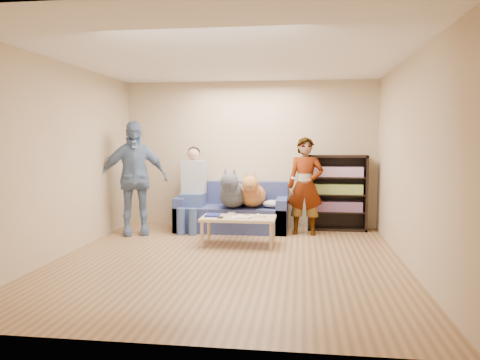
# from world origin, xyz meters

# --- Properties ---
(ground) EXTENTS (5.00, 5.00, 0.00)m
(ground) POSITION_xyz_m (0.00, 0.00, 0.00)
(ground) COLOR brown
(ground) RESTS_ON ground
(ceiling) EXTENTS (5.00, 5.00, 0.00)m
(ceiling) POSITION_xyz_m (0.00, 0.00, 2.60)
(ceiling) COLOR white
(ceiling) RESTS_ON ground
(wall_back) EXTENTS (4.50, 0.00, 4.50)m
(wall_back) POSITION_xyz_m (0.00, 2.50, 1.30)
(wall_back) COLOR tan
(wall_back) RESTS_ON ground
(wall_front) EXTENTS (4.50, 0.00, 4.50)m
(wall_front) POSITION_xyz_m (0.00, -2.50, 1.30)
(wall_front) COLOR tan
(wall_front) RESTS_ON ground
(wall_left) EXTENTS (0.00, 5.00, 5.00)m
(wall_left) POSITION_xyz_m (-2.25, 0.00, 1.30)
(wall_left) COLOR tan
(wall_left) RESTS_ON ground
(wall_right) EXTENTS (0.00, 5.00, 5.00)m
(wall_right) POSITION_xyz_m (2.25, 0.00, 1.30)
(wall_right) COLOR tan
(wall_right) RESTS_ON ground
(blanket) EXTENTS (0.36, 0.31, 0.13)m
(blanket) POSITION_xyz_m (0.46, 1.94, 0.49)
(blanket) COLOR #B5B4B9
(blanket) RESTS_ON sofa
(person_standing_right) EXTENTS (0.61, 0.43, 1.61)m
(person_standing_right) POSITION_xyz_m (1.00, 1.87, 0.80)
(person_standing_right) COLOR gray
(person_standing_right) RESTS_ON ground
(person_standing_left) EXTENTS (1.19, 0.84, 1.87)m
(person_standing_left) POSITION_xyz_m (-1.81, 1.50, 0.94)
(person_standing_left) COLOR #6981A9
(person_standing_left) RESTS_ON ground
(held_controller) EXTENTS (0.06, 0.11, 0.03)m
(held_controller) POSITION_xyz_m (0.80, 1.67, 0.95)
(held_controller) COLOR white
(held_controller) RESTS_ON person_standing_right
(notebook_blue) EXTENTS (0.20, 0.26, 0.03)m
(notebook_blue) POSITION_xyz_m (-0.39, 1.00, 0.43)
(notebook_blue) COLOR navy
(notebook_blue) RESTS_ON coffee_table
(papers) EXTENTS (0.26, 0.20, 0.02)m
(papers) POSITION_xyz_m (0.06, 0.85, 0.43)
(papers) COLOR silver
(papers) RESTS_ON coffee_table
(magazine) EXTENTS (0.22, 0.17, 0.01)m
(magazine) POSITION_xyz_m (0.09, 0.87, 0.44)
(magazine) COLOR beige
(magazine) RESTS_ON coffee_table
(camera_silver) EXTENTS (0.11, 0.06, 0.05)m
(camera_silver) POSITION_xyz_m (-0.11, 1.07, 0.45)
(camera_silver) COLOR silver
(camera_silver) RESTS_ON coffee_table
(controller_a) EXTENTS (0.04, 0.13, 0.03)m
(controller_a) POSITION_xyz_m (0.29, 1.05, 0.43)
(controller_a) COLOR white
(controller_a) RESTS_ON coffee_table
(controller_b) EXTENTS (0.09, 0.06, 0.03)m
(controller_b) POSITION_xyz_m (0.37, 0.97, 0.43)
(controller_b) COLOR silver
(controller_b) RESTS_ON coffee_table
(headphone_cup_a) EXTENTS (0.07, 0.07, 0.02)m
(headphone_cup_a) POSITION_xyz_m (0.21, 0.93, 0.43)
(headphone_cup_a) COLOR white
(headphone_cup_a) RESTS_ON coffee_table
(headphone_cup_b) EXTENTS (0.07, 0.07, 0.02)m
(headphone_cup_b) POSITION_xyz_m (0.21, 1.01, 0.43)
(headphone_cup_b) COLOR white
(headphone_cup_b) RESTS_ON coffee_table
(pen_orange) EXTENTS (0.13, 0.06, 0.01)m
(pen_orange) POSITION_xyz_m (-0.01, 0.79, 0.42)
(pen_orange) COLOR orange
(pen_orange) RESTS_ON coffee_table
(pen_black) EXTENTS (0.13, 0.08, 0.01)m
(pen_black) POSITION_xyz_m (0.13, 1.13, 0.42)
(pen_black) COLOR black
(pen_black) RESTS_ON coffee_table
(wallet) EXTENTS (0.07, 0.12, 0.02)m
(wallet) POSITION_xyz_m (-0.24, 0.83, 0.43)
(wallet) COLOR black
(wallet) RESTS_ON coffee_table
(sofa) EXTENTS (1.90, 0.85, 0.82)m
(sofa) POSITION_xyz_m (-0.25, 2.10, 0.28)
(sofa) COLOR #515B93
(sofa) RESTS_ON ground
(person_seated) EXTENTS (0.40, 0.73, 1.47)m
(person_seated) POSITION_xyz_m (-0.93, 1.97, 0.77)
(person_seated) COLOR #3E5589
(person_seated) RESTS_ON sofa
(dog_gray) EXTENTS (0.48, 1.28, 0.70)m
(dog_gray) POSITION_xyz_m (-0.20, 1.84, 0.67)
(dog_gray) COLOR #45484F
(dog_gray) RESTS_ON sofa
(dog_tan) EXTENTS (0.43, 1.18, 0.63)m
(dog_tan) POSITION_xyz_m (0.11, 1.95, 0.65)
(dog_tan) COLOR #BF7D3A
(dog_tan) RESTS_ON sofa
(coffee_table) EXTENTS (1.10, 0.60, 0.42)m
(coffee_table) POSITION_xyz_m (0.01, 0.95, 0.37)
(coffee_table) COLOR #D7C084
(coffee_table) RESTS_ON ground
(bookshelf) EXTENTS (1.00, 0.34, 1.30)m
(bookshelf) POSITION_xyz_m (1.55, 2.33, 0.68)
(bookshelf) COLOR black
(bookshelf) RESTS_ON ground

